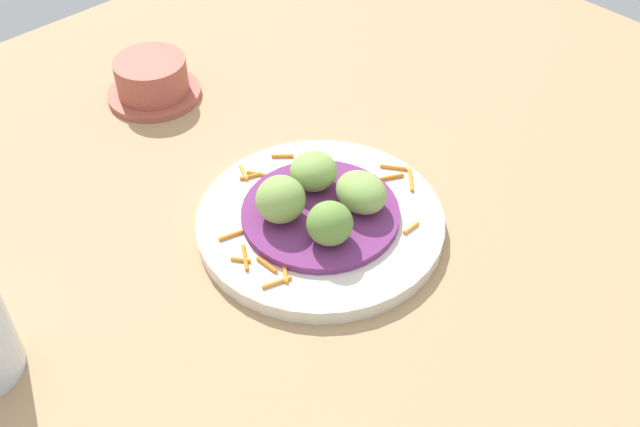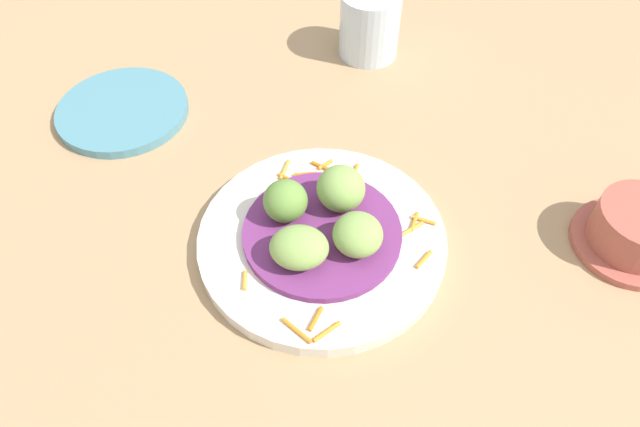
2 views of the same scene
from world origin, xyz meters
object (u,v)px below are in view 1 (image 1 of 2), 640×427
object	(u,v)px
guac_scoop_right	(314,171)
guac_scoop_back	(281,199)
terracotta_bowl	(152,80)
guac_scoop_left	(330,223)
main_plate	(321,223)
guac_scoop_center	(361,192)

from	to	relation	value
guac_scoop_right	guac_scoop_back	bearing A→B (deg)	-167.13
guac_scoop_back	terracotta_bowl	size ratio (longest dim) A/B	0.44
guac_scoop_right	terracotta_bowl	bearing A→B (deg)	92.05
guac_scoop_back	terracotta_bowl	distance (cm)	28.88
guac_scoop_left	guac_scoop_back	distance (cm)	5.56
main_plate	guac_scoop_right	distance (cm)	5.23
guac_scoop_back	terracotta_bowl	world-z (taller)	guac_scoop_back
main_plate	guac_scoop_right	size ratio (longest dim) A/B	5.14
guac_scoop_center	guac_scoop_back	size ratio (longest dim) A/B	1.12
main_plate	guac_scoop_left	size ratio (longest dim) A/B	5.61
main_plate	guac_scoop_right	world-z (taller)	guac_scoop_right
terracotta_bowl	guac_scoop_left	bearing A→B (deg)	-95.41
terracotta_bowl	guac_scoop_back	bearing A→B (deg)	-98.88
guac_scoop_right	terracotta_bowl	world-z (taller)	guac_scoop_right
main_plate	guac_scoop_back	size ratio (longest dim) A/B	5.01
guac_scoop_right	guac_scoop_center	bearing A→B (deg)	-77.13
guac_scoop_back	guac_scoop_center	bearing A→B (deg)	-32.13
guac_scoop_back	guac_scoop_left	bearing A→B (deg)	-77.13
main_plate	guac_scoop_back	xyz separation A→B (cm)	(-3.33, 2.09, 3.84)
main_plate	guac_scoop_center	bearing A→B (deg)	-32.13
guac_scoop_left	guac_scoop_back	world-z (taller)	guac_scoop_back
guac_scoop_right	guac_scoop_left	bearing A→B (deg)	-122.13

